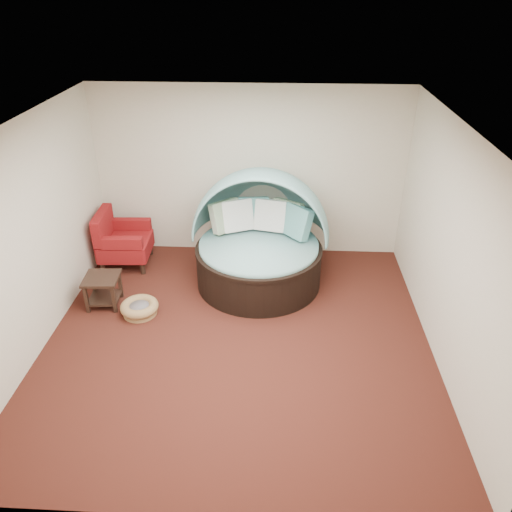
{
  "coord_description": "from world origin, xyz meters",
  "views": [
    {
      "loc": [
        0.51,
        -5.17,
        4.2
      ],
      "look_at": [
        0.21,
        0.6,
        0.93
      ],
      "focal_mm": 35.0,
      "sensor_mm": 36.0,
      "label": 1
    }
  ],
  "objects_px": {
    "pet_basket": "(140,308)",
    "canopy_daybed": "(260,233)",
    "red_armchair": "(121,241)",
    "side_table": "(103,287)"
  },
  "relations": [
    {
      "from": "pet_basket",
      "to": "side_table",
      "type": "distance_m",
      "value": 0.63
    },
    {
      "from": "canopy_daybed",
      "to": "red_armchair",
      "type": "distance_m",
      "value": 2.33
    },
    {
      "from": "red_armchair",
      "to": "side_table",
      "type": "bearing_deg",
      "value": -89.83
    },
    {
      "from": "pet_basket",
      "to": "canopy_daybed",
      "type": "bearing_deg",
      "value": 31.93
    },
    {
      "from": "red_armchair",
      "to": "canopy_daybed",
      "type": "bearing_deg",
      "value": -11.59
    },
    {
      "from": "canopy_daybed",
      "to": "pet_basket",
      "type": "height_order",
      "value": "canopy_daybed"
    },
    {
      "from": "pet_basket",
      "to": "side_table",
      "type": "height_order",
      "value": "side_table"
    },
    {
      "from": "pet_basket",
      "to": "side_table",
      "type": "relative_size",
      "value": 1.34
    },
    {
      "from": "canopy_daybed",
      "to": "red_armchair",
      "type": "xyz_separation_m",
      "value": [
        -2.27,
        0.35,
        -0.38
      ]
    },
    {
      "from": "red_armchair",
      "to": "side_table",
      "type": "xyz_separation_m",
      "value": [
        0.06,
        -1.18,
        -0.13
      ]
    }
  ]
}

